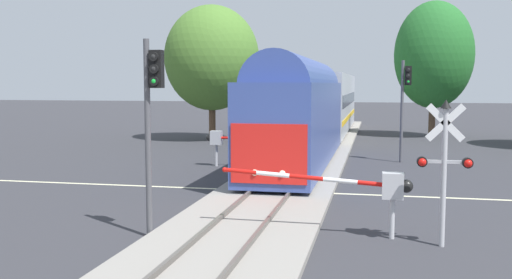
{
  "coord_description": "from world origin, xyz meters",
  "views": [
    {
      "loc": [
        3.71,
        -21.72,
        4.17
      ],
      "look_at": [
        -0.87,
        0.11,
        2.0
      ],
      "focal_mm": 40.27,
      "sensor_mm": 36.0,
      "label": 1
    }
  ],
  "objects_px": {
    "crossing_gate_far": "(230,139)",
    "elm_centre_background": "(434,55)",
    "crossing_gate_near": "(373,186)",
    "commuter_train": "(319,105)",
    "traffic_signal_median": "(152,106)",
    "crossing_signal_mast": "(444,158)",
    "traffic_signal_far_side": "(405,94)",
    "oak_behind_train": "(212,58)"
  },
  "relations": [
    {
      "from": "traffic_signal_median",
      "to": "commuter_train",
      "type": "bearing_deg",
      "value": 84.84
    },
    {
      "from": "crossing_gate_near",
      "to": "traffic_signal_far_side",
      "type": "relative_size",
      "value": 0.97
    },
    {
      "from": "commuter_train",
      "to": "crossing_signal_mast",
      "type": "bearing_deg",
      "value": -76.85
    },
    {
      "from": "crossing_signal_mast",
      "to": "traffic_signal_far_side",
      "type": "xyz_separation_m",
      "value": [
        -0.25,
        16.18,
        1.31
      ]
    },
    {
      "from": "commuter_train",
      "to": "elm_centre_background",
      "type": "bearing_deg",
      "value": 46.47
    },
    {
      "from": "commuter_train",
      "to": "oak_behind_train",
      "type": "height_order",
      "value": "oak_behind_train"
    },
    {
      "from": "commuter_train",
      "to": "traffic_signal_median",
      "type": "relative_size",
      "value": 7.42
    },
    {
      "from": "crossing_signal_mast",
      "to": "crossing_gate_far",
      "type": "distance_m",
      "value": 15.61
    },
    {
      "from": "commuter_train",
      "to": "crossing_signal_mast",
      "type": "relative_size",
      "value": 10.53
    },
    {
      "from": "crossing_gate_far",
      "to": "elm_centre_background",
      "type": "distance_m",
      "value": 22.64
    },
    {
      "from": "crossing_signal_mast",
      "to": "traffic_signal_median",
      "type": "height_order",
      "value": "traffic_signal_median"
    },
    {
      "from": "traffic_signal_far_side",
      "to": "elm_centre_background",
      "type": "bearing_deg",
      "value": 79.67
    },
    {
      "from": "crossing_signal_mast",
      "to": "commuter_train",
      "type": "bearing_deg",
      "value": 103.15
    },
    {
      "from": "commuter_train",
      "to": "oak_behind_train",
      "type": "relative_size",
      "value": 4.03
    },
    {
      "from": "traffic_signal_median",
      "to": "oak_behind_train",
      "type": "height_order",
      "value": "oak_behind_train"
    },
    {
      "from": "crossing_gate_near",
      "to": "oak_behind_train",
      "type": "bearing_deg",
      "value": 115.19
    },
    {
      "from": "crossing_gate_far",
      "to": "crossing_signal_mast",
      "type": "bearing_deg",
      "value": -55.07
    },
    {
      "from": "elm_centre_background",
      "to": "traffic_signal_median",
      "type": "bearing_deg",
      "value": -107.45
    },
    {
      "from": "crossing_gate_near",
      "to": "elm_centre_background",
      "type": "xyz_separation_m",
      "value": [
        4.33,
        31.1,
        4.97
      ]
    },
    {
      "from": "crossing_gate_far",
      "to": "traffic_signal_median",
      "type": "distance_m",
      "value": 13.68
    },
    {
      "from": "oak_behind_train",
      "to": "elm_centre_background",
      "type": "relative_size",
      "value": 0.94
    },
    {
      "from": "commuter_train",
      "to": "crossing_gate_far",
      "type": "relative_size",
      "value": 6.57
    },
    {
      "from": "crossing_gate_near",
      "to": "crossing_gate_far",
      "type": "relative_size",
      "value": 0.87
    },
    {
      "from": "crossing_gate_near",
      "to": "crossing_gate_far",
      "type": "bearing_deg",
      "value": 120.34
    },
    {
      "from": "traffic_signal_median",
      "to": "elm_centre_background",
      "type": "distance_m",
      "value": 33.97
    },
    {
      "from": "traffic_signal_median",
      "to": "elm_centre_background",
      "type": "bearing_deg",
      "value": 72.55
    },
    {
      "from": "crossing_signal_mast",
      "to": "crossing_gate_far",
      "type": "relative_size",
      "value": 0.62
    },
    {
      "from": "crossing_gate_near",
      "to": "commuter_train",
      "type": "bearing_deg",
      "value": 99.18
    },
    {
      "from": "crossing_gate_near",
      "to": "traffic_signal_median",
      "type": "bearing_deg",
      "value": -168.4
    },
    {
      "from": "commuter_train",
      "to": "crossing_gate_far",
      "type": "height_order",
      "value": "commuter_train"
    },
    {
      "from": "crossing_gate_near",
      "to": "elm_centre_background",
      "type": "bearing_deg",
      "value": 82.08
    },
    {
      "from": "crossing_gate_far",
      "to": "traffic_signal_median",
      "type": "xyz_separation_m",
      "value": [
        1.34,
        -13.44,
        2.2
      ]
    },
    {
      "from": "crossing_signal_mast",
      "to": "traffic_signal_median",
      "type": "distance_m",
      "value": 7.72
    },
    {
      "from": "crossing_signal_mast",
      "to": "elm_centre_background",
      "type": "relative_size",
      "value": 0.36
    },
    {
      "from": "crossing_signal_mast",
      "to": "crossing_gate_far",
      "type": "height_order",
      "value": "crossing_signal_mast"
    },
    {
      "from": "traffic_signal_median",
      "to": "oak_behind_train",
      "type": "distance_m",
      "value": 27.07
    },
    {
      "from": "crossing_gate_far",
      "to": "elm_centre_background",
      "type": "xyz_separation_m",
      "value": [
        11.49,
        18.86,
        4.99
      ]
    },
    {
      "from": "traffic_signal_median",
      "to": "oak_behind_train",
      "type": "xyz_separation_m",
      "value": [
        -5.98,
        26.28,
        2.45
      ]
    },
    {
      "from": "traffic_signal_far_side",
      "to": "oak_behind_train",
      "type": "xyz_separation_m",
      "value": [
        -13.31,
        9.44,
        2.42
      ]
    },
    {
      "from": "crossing_signal_mast",
      "to": "oak_behind_train",
      "type": "xyz_separation_m",
      "value": [
        -13.56,
        25.63,
        3.73
      ]
    },
    {
      "from": "traffic_signal_far_side",
      "to": "oak_behind_train",
      "type": "relative_size",
      "value": 0.55
    },
    {
      "from": "traffic_signal_median",
      "to": "crossing_signal_mast",
      "type": "bearing_deg",
      "value": 4.95
    }
  ]
}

